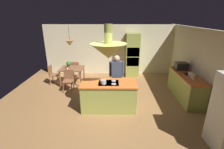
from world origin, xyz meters
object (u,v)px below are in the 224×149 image
Objects in this scene: person_at_island at (117,75)px; dining_table at (72,70)px; chair_at_corner at (53,73)px; cooking_pot_on_cooktop at (103,82)px; oven_tower at (132,55)px; canister_tea at (189,74)px; canister_flour at (194,77)px; microwave_on_counter at (181,66)px; potted_plant_on_table at (69,64)px; canister_sugar at (192,75)px; chair_by_back_wall at (76,69)px; chair_facing_island at (68,79)px; kitchen_island at (109,96)px; cup_on_table at (67,69)px.

dining_table is at bearing 144.33° from person_at_island.
cooking_pot_on_cooktop is (2.43, -2.23, 0.51)m from chair_at_corner.
oven_tower is 15.22× the size of canister_tea.
canister_flour is at bearing 7.92° from cooking_pot_on_cooktop.
canister_flour is at bearing -90.00° from microwave_on_counter.
potted_plant_on_table is (-2.10, 1.42, -0.03)m from person_at_island.
dining_table is 3.39× the size of potted_plant_on_table.
canister_sugar is at bearing -90.00° from microwave_on_counter.
chair_by_back_wall is (-1.96, 2.09, -0.45)m from person_at_island.
canister_tea is at bearing 90.00° from canister_sugar.
canister_flour is (1.74, -2.96, -0.05)m from oven_tower.
person_at_island reaches higher than canister_sugar.
chair_at_corner is 0.86m from potted_plant_on_table.
potted_plant_on_table is 5.02m from canister_flour.
chair_facing_island and chair_by_back_wall have the same top height.
cooking_pot_on_cooktop is at bearing -140.91° from kitchen_island.
canister_tea reaches higher than cooking_pot_on_cooktop.
person_at_island is 0.93m from cooking_pot_on_cooktop.
person_at_island is (-0.84, -2.55, -0.13)m from oven_tower.
canister_tea is at bearing -90.00° from microwave_on_counter.
canister_flour is at bearing 5.78° from kitchen_island.
oven_tower reaches higher than chair_at_corner.
chair_facing_island is (-1.96, 0.73, -0.45)m from person_at_island.
dining_table is at bearing 158.24° from canister_flour.
dining_table is 4.84m from canister_sugar.
oven_tower is 12.04× the size of cooking_pot_on_cooktop.
canister_flour is at bearing -108.47° from chair_at_corner.
chair_at_corner is at bearing 161.53° from canister_flour.
dining_table is at bearing 160.22° from canister_sugar.
canister_sugar is 0.18m from canister_tea.
person_at_island is at bearing 62.88° from cooking_pot_on_cooktop.
cooking_pot_on_cooktop is at bearing -53.22° from potted_plant_on_table.
kitchen_island is 3.33m from chair_at_corner.
person_at_island is at bearing -35.67° from dining_table.
potted_plant_on_table is at bearing -88.94° from chair_at_corner.
microwave_on_counter reaches higher than chair_facing_island.
person_at_island is at bearing 175.02° from canister_sugar.
canister_tea is 0.79× the size of cooking_pot_on_cooktop.
microwave_on_counter is (4.68, -0.46, 0.27)m from cup_on_table.
person_at_island is 3.63× the size of microwave_on_counter.
chair_at_corner is 4.31× the size of canister_flour.
microwave_on_counter is 3.37m from cooking_pot_on_cooktop.
cup_on_table is (-0.14, 0.45, 0.30)m from chair_facing_island.
chair_by_back_wall is at bearing 133.23° from person_at_island.
chair_by_back_wall is 3.33m from cooking_pot_on_cooktop.
cooking_pot_on_cooktop is at bearing -165.47° from canister_tea.
dining_table is 1.17× the size of chair_at_corner.
chair_at_corner is 5.75m from canister_flour.
chair_facing_island is 2.90× the size of potted_plant_on_table.
chair_by_back_wall is at bearing 78.31° from potted_plant_on_table.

